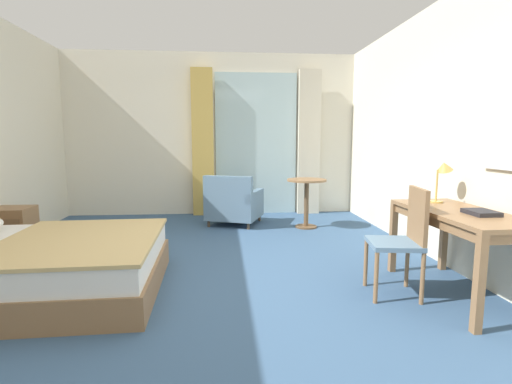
{
  "coord_description": "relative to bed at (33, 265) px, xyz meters",
  "views": [
    {
      "loc": [
        0.18,
        -3.43,
        1.35
      ],
      "look_at": [
        0.52,
        0.53,
        0.8
      ],
      "focal_mm": 27.06,
      "sensor_mm": 36.0,
      "label": 1
    }
  ],
  "objects": [
    {
      "name": "curtain_panel_left",
      "position": [
        1.31,
        3.49,
        1.02
      ],
      "size": [
        0.37,
        0.1,
        2.57
      ],
      "primitive_type": "cube",
      "color": "tan",
      "rests_on": "ground"
    },
    {
      "name": "wall_right",
      "position": [
        4.09,
        0.05,
        1.16
      ],
      "size": [
        0.12,
        7.37,
        2.86
      ],
      "primitive_type": "cube",
      "color": "silver",
      "rests_on": "ground"
    },
    {
      "name": "curtain_panel_right",
      "position": [
        3.21,
        3.49,
        1.02
      ],
      "size": [
        0.39,
        0.1,
        2.57
      ],
      "primitive_type": "cube",
      "color": "beige",
      "rests_on": "ground"
    },
    {
      "name": "nightstand",
      "position": [
        -0.83,
        1.31,
        0.01
      ],
      "size": [
        0.43,
        0.4,
        0.55
      ],
      "color": "olive",
      "rests_on": "ground"
    },
    {
      "name": "ground",
      "position": [
        1.47,
        0.05,
        -0.32
      ],
      "size": [
        5.75,
        7.77,
        0.1
      ],
      "primitive_type": "cube",
      "color": "#38567A"
    },
    {
      "name": "armchair_by_window",
      "position": [
        1.82,
        2.66,
        0.06
      ],
      "size": [
        0.98,
        0.99,
        0.8
      ],
      "color": "slate",
      "rests_on": "ground"
    },
    {
      "name": "wall_mirror",
      "position": [
        4.01,
        -0.33,
        1.11
      ],
      "size": [
        0.02,
        0.45,
        0.57
      ],
      "color": "silver"
    },
    {
      "name": "bed",
      "position": [
        0.0,
        0.0,
        0.0
      ],
      "size": [
        2.09,
        1.69,
        1.06
      ],
      "color": "olive",
      "rests_on": "ground"
    },
    {
      "name": "balcony_glass_door",
      "position": [
        2.26,
        3.59,
        0.99
      ],
      "size": [
        1.46,
        0.02,
        2.52
      ],
      "primitive_type": "cube",
      "color": "silver",
      "rests_on": "ground"
    },
    {
      "name": "round_cafe_table",
      "position": [
        2.93,
        2.35,
        0.28
      ],
      "size": [
        0.6,
        0.6,
        0.75
      ],
      "color": "olive",
      "rests_on": "ground"
    },
    {
      "name": "closed_book",
      "position": [
        3.73,
        -0.5,
        0.5
      ],
      "size": [
        0.2,
        0.25,
        0.04
      ],
      "primitive_type": "cube",
      "rotation": [
        0.0,
        0.0,
        0.01
      ],
      "color": "#232328",
      "rests_on": "writing_desk"
    },
    {
      "name": "desk_chair",
      "position": [
        3.2,
        -0.29,
        0.26
      ],
      "size": [
        0.47,
        0.48,
        0.94
      ],
      "color": "slate",
      "rests_on": "ground"
    },
    {
      "name": "wall_back",
      "position": [
        1.47,
        3.67,
        1.16
      ],
      "size": [
        5.35,
        0.12,
        2.86
      ],
      "primitive_type": "cube",
      "color": "silver",
      "rests_on": "ground"
    },
    {
      "name": "writing_desk",
      "position": [
        3.67,
        -0.33,
        0.39
      ],
      "size": [
        0.64,
        1.36,
        0.74
      ],
      "color": "olive",
      "rests_on": "ground"
    },
    {
      "name": "desk_lamp",
      "position": [
        3.79,
        0.18,
        0.77
      ],
      "size": [
        0.26,
        0.22,
        0.42
      ],
      "color": "tan",
      "rests_on": "writing_desk"
    }
  ]
}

